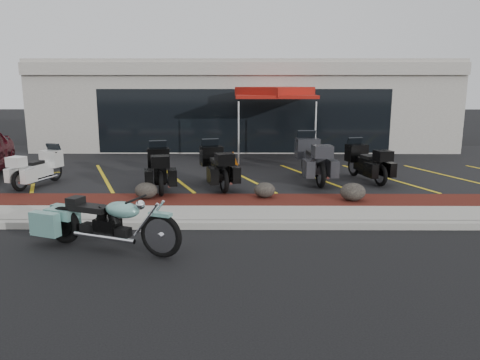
{
  "coord_description": "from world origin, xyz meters",
  "views": [
    {
      "loc": [
        -0.04,
        -8.74,
        3.09
      ],
      "look_at": [
        -0.1,
        1.2,
        1.0
      ],
      "focal_mm": 35.0,
      "sensor_mm": 36.0,
      "label": 1
    }
  ],
  "objects_px": {
    "hero_cruiser": "(161,229)",
    "popup_canopy": "(275,94)",
    "touring_white": "(54,162)",
    "traffic_cone": "(233,158)"
  },
  "relations": [
    {
      "from": "hero_cruiser",
      "to": "touring_white",
      "type": "bearing_deg",
      "value": 146.71
    },
    {
      "from": "hero_cruiser",
      "to": "popup_canopy",
      "type": "height_order",
      "value": "popup_canopy"
    },
    {
      "from": "touring_white",
      "to": "hero_cruiser",
      "type": "bearing_deg",
      "value": -127.35
    },
    {
      "from": "touring_white",
      "to": "traffic_cone",
      "type": "height_order",
      "value": "touring_white"
    },
    {
      "from": "hero_cruiser",
      "to": "touring_white",
      "type": "xyz_separation_m",
      "value": [
        -4.22,
        5.9,
        0.18
      ]
    },
    {
      "from": "traffic_cone",
      "to": "hero_cruiser",
      "type": "bearing_deg",
      "value": -97.12
    },
    {
      "from": "touring_white",
      "to": "traffic_cone",
      "type": "bearing_deg",
      "value": -44.73
    },
    {
      "from": "touring_white",
      "to": "traffic_cone",
      "type": "distance_m",
      "value": 6.03
    },
    {
      "from": "hero_cruiser",
      "to": "popup_canopy",
      "type": "relative_size",
      "value": 0.83
    },
    {
      "from": "hero_cruiser",
      "to": "traffic_cone",
      "type": "relative_size",
      "value": 6.24
    }
  ]
}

